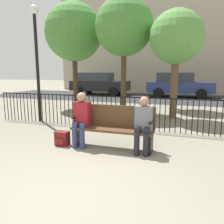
{
  "coord_description": "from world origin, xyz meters",
  "views": [
    {
      "loc": [
        1.41,
        -2.29,
        1.61
      ],
      "look_at": [
        0.0,
        1.98,
        0.8
      ],
      "focal_mm": 35.0,
      "sensor_mm": 36.0,
      "label": 1
    }
  ],
  "objects_px": {
    "lamp_post": "(36,47)",
    "tree_3": "(176,38)",
    "seated_person_1": "(143,122)",
    "tree_2": "(124,27)",
    "seated_person_0": "(81,116)",
    "park_bench": "(113,125)",
    "tree_0": "(177,43)",
    "parked_car_1": "(99,83)",
    "tree_1": "(74,33)",
    "parked_car_0": "(179,84)",
    "backpack": "(62,138)"
  },
  "relations": [
    {
      "from": "tree_0",
      "to": "parked_car_1",
      "type": "height_order",
      "value": "tree_0"
    },
    {
      "from": "park_bench",
      "to": "tree_1",
      "type": "bearing_deg",
      "value": 125.21
    },
    {
      "from": "park_bench",
      "to": "tree_1",
      "type": "height_order",
      "value": "tree_1"
    },
    {
      "from": "tree_0",
      "to": "parked_car_1",
      "type": "bearing_deg",
      "value": 138.66
    },
    {
      "from": "tree_1",
      "to": "parked_car_0",
      "type": "relative_size",
      "value": 1.12
    },
    {
      "from": "tree_3",
      "to": "parked_car_1",
      "type": "height_order",
      "value": "tree_3"
    },
    {
      "from": "park_bench",
      "to": "lamp_post",
      "type": "xyz_separation_m",
      "value": [
        -3.19,
        1.79,
        1.94
      ]
    },
    {
      "from": "seated_person_0",
      "to": "backpack",
      "type": "relative_size",
      "value": 3.76
    },
    {
      "from": "lamp_post",
      "to": "tree_2",
      "type": "bearing_deg",
      "value": 46.57
    },
    {
      "from": "backpack",
      "to": "tree_2",
      "type": "bearing_deg",
      "value": 87.21
    },
    {
      "from": "tree_0",
      "to": "tree_2",
      "type": "distance_m",
      "value": 2.55
    },
    {
      "from": "tree_0",
      "to": "parked_car_0",
      "type": "height_order",
      "value": "tree_0"
    },
    {
      "from": "lamp_post",
      "to": "parked_car_1",
      "type": "height_order",
      "value": "lamp_post"
    },
    {
      "from": "tree_1",
      "to": "lamp_post",
      "type": "bearing_deg",
      "value": -85.65
    },
    {
      "from": "tree_2",
      "to": "tree_1",
      "type": "bearing_deg",
      "value": 165.32
    },
    {
      "from": "seated_person_1",
      "to": "tree_3",
      "type": "relative_size",
      "value": 0.31
    },
    {
      "from": "seated_person_1",
      "to": "lamp_post",
      "type": "height_order",
      "value": "lamp_post"
    },
    {
      "from": "park_bench",
      "to": "tree_1",
      "type": "distance_m",
      "value": 6.6
    },
    {
      "from": "seated_person_0",
      "to": "seated_person_1",
      "type": "distance_m",
      "value": 1.36
    },
    {
      "from": "lamp_post",
      "to": "tree_3",
      "type": "bearing_deg",
      "value": 23.31
    },
    {
      "from": "backpack",
      "to": "tree_3",
      "type": "xyz_separation_m",
      "value": [
        2.2,
        3.85,
        2.61
      ]
    },
    {
      "from": "tree_1",
      "to": "tree_3",
      "type": "relative_size",
      "value": 1.26
    },
    {
      "from": "tree_0",
      "to": "tree_1",
      "type": "height_order",
      "value": "tree_1"
    },
    {
      "from": "seated_person_0",
      "to": "tree_1",
      "type": "relative_size",
      "value": 0.26
    },
    {
      "from": "tree_0",
      "to": "seated_person_1",
      "type": "bearing_deg",
      "value": -93.13
    },
    {
      "from": "tree_3",
      "to": "parked_car_1",
      "type": "distance_m",
      "value": 9.25
    },
    {
      "from": "seated_person_1",
      "to": "tree_3",
      "type": "bearing_deg",
      "value": 84.04
    },
    {
      "from": "seated_person_0",
      "to": "tree_3",
      "type": "height_order",
      "value": "tree_3"
    },
    {
      "from": "tree_0",
      "to": "parked_car_1",
      "type": "relative_size",
      "value": 0.92
    },
    {
      "from": "seated_person_1",
      "to": "tree_0",
      "type": "relative_size",
      "value": 0.3
    },
    {
      "from": "seated_person_1",
      "to": "parked_car_1",
      "type": "bearing_deg",
      "value": 115.81
    },
    {
      "from": "tree_2",
      "to": "parked_car_0",
      "type": "height_order",
      "value": "tree_2"
    },
    {
      "from": "tree_1",
      "to": "tree_0",
      "type": "bearing_deg",
      "value": 12.32
    },
    {
      "from": "tree_3",
      "to": "parked_car_0",
      "type": "height_order",
      "value": "tree_3"
    },
    {
      "from": "seated_person_1",
      "to": "tree_0",
      "type": "distance_m",
      "value": 6.36
    },
    {
      "from": "tree_2",
      "to": "lamp_post",
      "type": "xyz_separation_m",
      "value": [
        -2.27,
        -2.4,
        -0.9
      ]
    },
    {
      "from": "park_bench",
      "to": "backpack",
      "type": "xyz_separation_m",
      "value": [
        -1.13,
        -0.22,
        -0.34
      ]
    },
    {
      "from": "park_bench",
      "to": "tree_3",
      "type": "relative_size",
      "value": 0.48
    },
    {
      "from": "seated_person_0",
      "to": "lamp_post",
      "type": "distance_m",
      "value": 3.62
    },
    {
      "from": "seated_person_1",
      "to": "tree_2",
      "type": "xyz_separation_m",
      "value": [
        -1.59,
        4.32,
        2.7
      ]
    },
    {
      "from": "tree_3",
      "to": "backpack",
      "type": "bearing_deg",
      "value": -119.76
    },
    {
      "from": "seated_person_0",
      "to": "backpack",
      "type": "height_order",
      "value": "seated_person_0"
    },
    {
      "from": "tree_1",
      "to": "tree_2",
      "type": "height_order",
      "value": "tree_1"
    },
    {
      "from": "backpack",
      "to": "tree_2",
      "type": "height_order",
      "value": "tree_2"
    },
    {
      "from": "parked_car_1",
      "to": "tree_0",
      "type": "bearing_deg",
      "value": -41.34
    },
    {
      "from": "park_bench",
      "to": "tree_3",
      "type": "height_order",
      "value": "tree_3"
    },
    {
      "from": "tree_0",
      "to": "lamp_post",
      "type": "xyz_separation_m",
      "value": [
        -4.19,
        -4.02,
        -0.44
      ]
    },
    {
      "from": "seated_person_0",
      "to": "lamp_post",
      "type": "xyz_separation_m",
      "value": [
        -2.5,
        1.92,
        1.77
      ]
    },
    {
      "from": "seated_person_1",
      "to": "tree_1",
      "type": "height_order",
      "value": "tree_1"
    },
    {
      "from": "seated_person_0",
      "to": "seated_person_1",
      "type": "xyz_separation_m",
      "value": [
        1.36,
        -0.0,
        -0.03
      ]
    }
  ]
}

